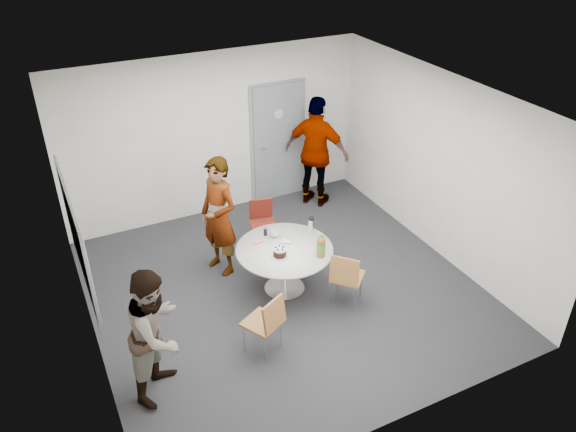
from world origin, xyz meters
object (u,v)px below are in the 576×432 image
person_left (156,333)px  person_right (317,152)px  chair_near_left (267,320)px  chair_near_right (346,275)px  person_main (219,217)px  table (287,253)px  whiteboard (77,238)px  chair_far (262,219)px  door (278,142)px

person_left → person_right: bearing=-9.4°
chair_near_left → chair_near_right: (1.26, 0.32, 0.01)m
person_main → chair_near_right: bearing=16.9°
chair_near_right → person_left: 2.56m
table → whiteboard: bearing=175.2°
chair_near_left → chair_far: bearing=39.8°
whiteboard → person_right: bearing=23.5°
door → chair_far: size_ratio=2.73×
person_left → person_right: person_right is taller
chair_near_right → person_left: person_left is taller
whiteboard → door: bearing=32.7°
whiteboard → person_left: bearing=-66.2°
chair_near_left → person_main: 1.87m
whiteboard → table: 2.66m
table → person_main: (-0.63, 0.85, 0.28)m
chair_far → person_main: size_ratio=0.44×
door → chair_near_right: 3.23m
door → table: (-1.05, -2.49, -0.43)m
chair_far → person_right: person_right is taller
person_main → person_right: (2.15, 1.11, 0.08)m
person_left → chair_far: bearing=-4.7°
table → person_left: (-2.00, -0.95, 0.19)m
whiteboard → person_right: 4.42m
person_left → person_right: 4.57m
table → person_main: 1.09m
chair_far → person_main: bearing=34.0°
door → chair_far: (-0.91, -1.35, -0.56)m
door → table: size_ratio=1.64×
whiteboard → person_right: whiteboard is taller
chair_near_right → person_main: person_main is taller
chair_near_right → person_left: (-2.52, -0.29, 0.29)m
table → chair_near_left: table is taller
door → person_left: bearing=-131.6°
person_left → chair_near_left: bearing=-50.3°
whiteboard → chair_near_right: 3.29m
whiteboard → chair_near_left: size_ratio=2.35×
table → chair_near_left: 1.23m
person_right → table: bearing=104.1°
door → chair_near_right: (-0.53, -3.15, -0.53)m
whiteboard → person_left: whiteboard is taller
table → chair_near_left: bearing=-127.0°
door → person_main: bearing=-135.7°
chair_near_right → person_main: (-1.16, 1.50, 0.38)m
door → chair_near_left: (-1.79, -3.47, -0.54)m
door → table: 2.74m
chair_near_left → person_right: bearing=24.8°
person_left → door: bearing=-0.5°
person_main → person_right: bearing=96.6°
door → chair_near_left: door is taller
person_main → table: bearing=15.9°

